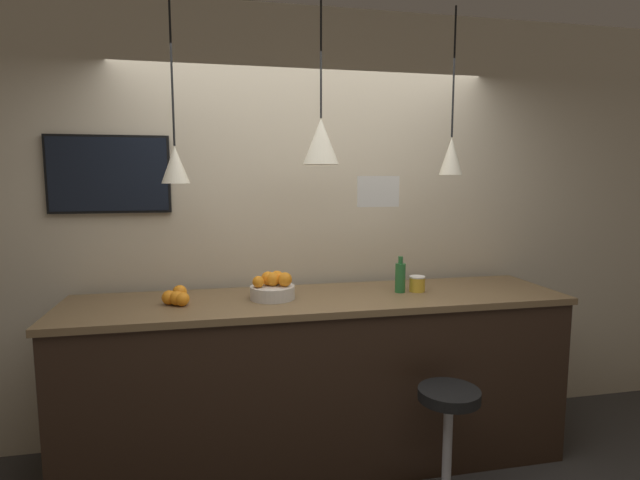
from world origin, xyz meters
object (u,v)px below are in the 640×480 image
(bar_stool, at_px, (448,431))
(mounted_tv, at_px, (109,174))
(fruit_bowl, at_px, (273,288))
(spread_jar, at_px, (417,284))
(juice_bottle, at_px, (400,277))

(bar_stool, xyz_separation_m, mounted_tv, (-1.83, 1.02, 1.36))
(fruit_bowl, xyz_separation_m, mounted_tv, (-0.97, 0.41, 0.68))
(bar_stool, height_order, spread_jar, spread_jar)
(bar_stool, xyz_separation_m, fruit_bowl, (-0.86, 0.61, 0.69))
(bar_stool, xyz_separation_m, juice_bottle, (-0.05, 0.61, 0.72))
(spread_jar, height_order, mounted_tv, mounted_tv)
(fruit_bowl, bearing_deg, juice_bottle, -0.12)
(juice_bottle, bearing_deg, mounted_tv, 167.04)
(fruit_bowl, height_order, mounted_tv, mounted_tv)
(fruit_bowl, height_order, juice_bottle, juice_bottle)
(juice_bottle, height_order, spread_jar, juice_bottle)
(bar_stool, relative_size, fruit_bowl, 2.51)
(juice_bottle, xyz_separation_m, spread_jar, (0.12, 0.00, -0.05))
(juice_bottle, bearing_deg, fruit_bowl, 179.88)
(mounted_tv, bearing_deg, bar_stool, -29.03)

